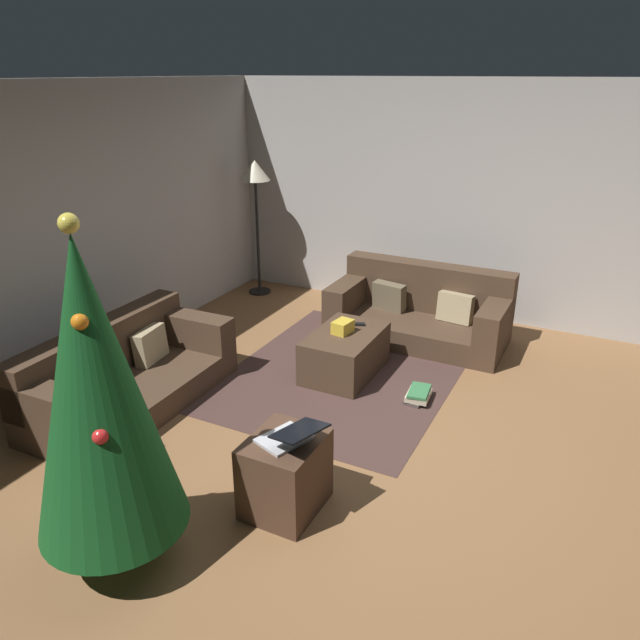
% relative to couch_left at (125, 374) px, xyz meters
% --- Properties ---
extents(ground_plane, '(6.40, 6.40, 0.00)m').
position_rel_couch_left_xyz_m(ground_plane, '(0.23, -2.24, -0.27)').
color(ground_plane, brown).
extents(rear_partition, '(6.40, 0.12, 2.60)m').
position_rel_couch_left_xyz_m(rear_partition, '(0.23, 0.90, 1.03)').
color(rear_partition, '#BCB7B2').
rests_on(rear_partition, ground_plane).
extents(corner_partition, '(0.12, 6.40, 2.60)m').
position_rel_couch_left_xyz_m(corner_partition, '(3.37, -2.24, 1.03)').
color(corner_partition, '#B5B0AB').
rests_on(corner_partition, ground_plane).
extents(couch_left, '(1.87, 0.91, 0.69)m').
position_rel_couch_left_xyz_m(couch_left, '(0.00, 0.00, 0.00)').
color(couch_left, '#473323').
rests_on(couch_left, ground_plane).
extents(couch_right, '(0.87, 1.83, 0.76)m').
position_rel_couch_left_xyz_m(couch_right, '(2.48, -1.81, 0.02)').
color(couch_right, '#473323').
rests_on(couch_right, ground_plane).
extents(ottoman, '(0.88, 0.57, 0.41)m').
position_rel_couch_left_xyz_m(ottoman, '(1.34, -1.45, -0.06)').
color(ottoman, '#473323').
rests_on(ottoman, ground_plane).
extents(gift_box, '(0.21, 0.17, 0.12)m').
position_rel_couch_left_xyz_m(gift_box, '(1.34, -1.42, 0.20)').
color(gift_box, gold).
rests_on(gift_box, ottoman).
extents(tv_remote, '(0.11, 0.17, 0.02)m').
position_rel_couch_left_xyz_m(tv_remote, '(1.56, -1.46, 0.15)').
color(tv_remote, black).
rests_on(tv_remote, ottoman).
extents(christmas_tree, '(0.84, 0.84, 2.05)m').
position_rel_couch_left_xyz_m(christmas_tree, '(-1.38, -1.25, 0.84)').
color(christmas_tree, brown).
rests_on(christmas_tree, ground_plane).
extents(side_table, '(0.52, 0.44, 0.52)m').
position_rel_couch_left_xyz_m(side_table, '(-0.56, -1.90, -0.01)').
color(side_table, '#4C3323').
rests_on(side_table, ground_plane).
extents(laptop, '(0.42, 0.46, 0.17)m').
position_rel_couch_left_xyz_m(laptop, '(-0.58, -1.95, 0.30)').
color(laptop, silver).
rests_on(laptop, side_table).
extents(book_stack, '(0.30, 0.21, 0.11)m').
position_rel_couch_left_xyz_m(book_stack, '(1.14, -2.24, -0.21)').
color(book_stack, '#4C423D').
rests_on(book_stack, ground_plane).
extents(corner_lamp, '(0.36, 0.36, 1.67)m').
position_rel_couch_left_xyz_m(corner_lamp, '(2.89, 0.47, 1.16)').
color(corner_lamp, black).
rests_on(corner_lamp, ground_plane).
extents(area_rug, '(2.60, 2.00, 0.01)m').
position_rel_couch_left_xyz_m(area_rug, '(1.34, -1.45, -0.27)').
color(area_rug, '#452F2A').
rests_on(area_rug, ground_plane).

